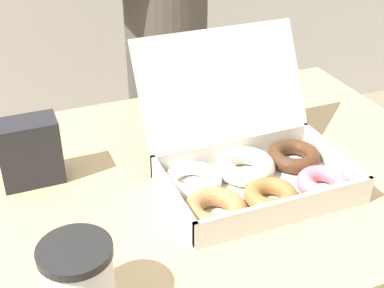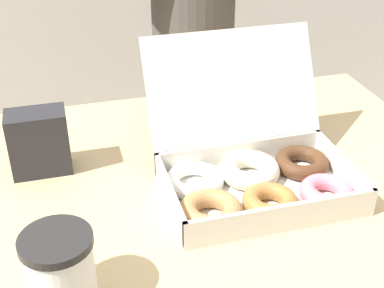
{
  "view_description": "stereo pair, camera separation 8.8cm",
  "coord_description": "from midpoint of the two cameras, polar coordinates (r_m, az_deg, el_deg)",
  "views": [
    {
      "loc": [
        -0.32,
        -0.77,
        1.3
      ],
      "look_at": [
        -0.03,
        -0.07,
        0.85
      ],
      "focal_mm": 50.0,
      "sensor_mm": 36.0,
      "label": 1
    },
    {
      "loc": [
        -0.23,
        -0.8,
        1.3
      ],
      "look_at": [
        -0.03,
        -0.07,
        0.85
      ],
      "focal_mm": 50.0,
      "sensor_mm": 36.0,
      "label": 2
    }
  ],
  "objects": [
    {
      "name": "napkin_holder",
      "position": [
        1.01,
        -13.64,
        0.11
      ],
      "size": [
        0.11,
        0.06,
        0.12
      ],
      "color": "#232328",
      "rests_on": "table"
    },
    {
      "name": "donut_box",
      "position": [
        0.96,
        9.19,
        -3.05
      ],
      "size": [
        0.35,
        0.33,
        0.24
      ],
      "color": "silver",
      "rests_on": "table"
    },
    {
      "name": "coffee_cup",
      "position": [
        0.74,
        -10.53,
        -13.11
      ],
      "size": [
        0.1,
        0.1,
        0.11
      ],
      "color": "white",
      "rests_on": "table"
    }
  ]
}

